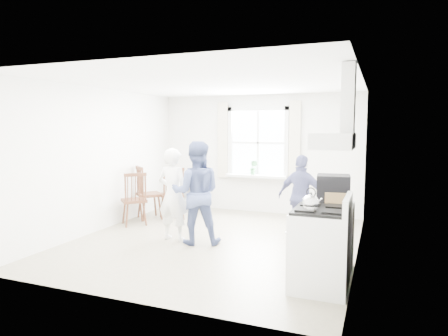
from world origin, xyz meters
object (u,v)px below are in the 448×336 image
(person_mid, at_px, (196,193))
(person_right, at_px, (302,197))
(low_cabinet, at_px, (333,236))
(windsor_chair_c, at_px, (135,193))
(stereo_stack, at_px, (333,189))
(windsor_chair_a, at_px, (173,188))
(gas_stove, at_px, (321,248))
(windsor_chair_b, at_px, (144,187))
(person_left, at_px, (173,194))

(person_mid, relative_size, person_right, 1.17)
(low_cabinet, relative_size, windsor_chair_c, 0.86)
(stereo_stack, relative_size, windsor_chair_a, 0.42)
(windsor_chair_a, xyz_separation_m, person_right, (2.70, -0.45, 0.05))
(gas_stove, distance_m, windsor_chair_b, 4.52)
(windsor_chair_b, distance_m, person_mid, 2.11)
(low_cabinet, xyz_separation_m, person_right, (-0.67, 1.31, 0.27))
(person_left, bearing_deg, person_right, -151.72)
(windsor_chair_b, bearing_deg, gas_stove, -30.47)
(gas_stove, height_order, windsor_chair_b, gas_stove)
(stereo_stack, relative_size, windsor_chair_b, 0.41)
(gas_stove, bearing_deg, person_mid, 152.38)
(gas_stove, distance_m, windsor_chair_a, 4.12)
(windsor_chair_c, bearing_deg, person_left, -27.20)
(windsor_chair_b, relative_size, person_right, 0.77)
(low_cabinet, bearing_deg, windsor_chair_a, 152.46)
(windsor_chair_b, bearing_deg, person_mid, -33.73)
(low_cabinet, bearing_deg, windsor_chair_b, 158.14)
(windsor_chair_b, relative_size, person_mid, 0.66)
(windsor_chair_c, xyz_separation_m, person_right, (3.13, 0.28, 0.08))
(stereo_stack, distance_m, person_mid, 2.25)
(windsor_chair_a, height_order, windsor_chair_c, windsor_chair_a)
(windsor_chair_b, bearing_deg, stereo_stack, -22.15)
(gas_stove, bearing_deg, stereo_stack, 85.62)
(person_left, xyz_separation_m, person_right, (1.98, 0.87, -0.06))
(low_cabinet, xyz_separation_m, windsor_chair_b, (-3.96, 1.59, 0.23))
(low_cabinet, height_order, windsor_chair_a, windsor_chair_a)
(stereo_stack, bearing_deg, person_left, 170.07)
(low_cabinet, height_order, windsor_chair_c, windsor_chair_c)
(person_mid, bearing_deg, person_left, -24.71)
(person_mid, xyz_separation_m, person_right, (1.54, 0.89, -0.12))
(low_cabinet, xyz_separation_m, windsor_chair_a, (-3.37, 1.76, 0.21))
(person_left, distance_m, person_mid, 0.44)
(person_right, bearing_deg, windsor_chair_b, 5.36)
(windsor_chair_b, distance_m, person_left, 1.74)
(windsor_chair_a, bearing_deg, windsor_chair_c, -120.68)
(gas_stove, relative_size, person_right, 0.78)
(person_mid, bearing_deg, windsor_chair_c, -42.71)
(person_left, bearing_deg, gas_stove, 160.71)
(stereo_stack, distance_m, windsor_chair_a, 3.82)
(gas_stove, xyz_separation_m, low_cabinet, (0.07, 0.70, -0.03))
(windsor_chair_a, bearing_deg, person_mid, -49.06)
(stereo_stack, xyz_separation_m, windsor_chair_a, (-3.35, 1.77, -0.42))
(person_right, bearing_deg, person_mid, 40.17)
(windsor_chair_c, bearing_deg, windsor_chair_b, 106.13)
(person_left, relative_size, person_right, 1.09)
(gas_stove, bearing_deg, windsor_chair_c, 155.04)
(low_cabinet, relative_size, windsor_chair_a, 0.83)
(windsor_chair_a, bearing_deg, windsor_chair_b, -163.88)
(windsor_chair_c, bearing_deg, person_right, 5.04)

